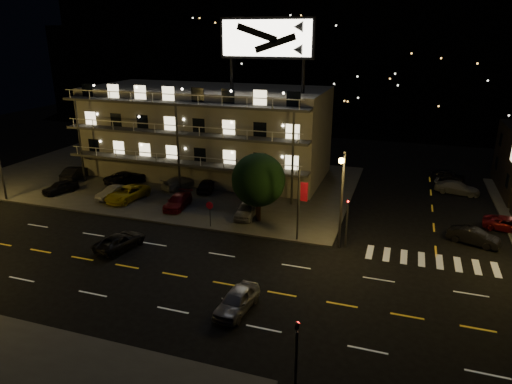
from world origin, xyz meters
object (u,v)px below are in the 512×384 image
(side_car_0, at_px, (474,236))
(lot_car_2, at_px, (127,193))
(tree, at_px, (258,181))
(lot_car_4, at_px, (247,209))
(road_car_west, at_px, (120,241))
(lot_car_7, at_px, (181,182))
(road_car_east, at_px, (237,300))

(side_car_0, bearing_deg, lot_car_2, 109.83)
(tree, height_order, lot_car_4, tree)
(lot_car_4, distance_m, road_car_west, 11.98)
(tree, distance_m, lot_car_7, 12.91)
(tree, bearing_deg, side_car_0, 3.64)
(lot_car_4, distance_m, road_car_east, 15.19)
(tree, xyz_separation_m, lot_car_7, (-10.99, 6.02, -3.09))
(lot_car_2, relative_size, lot_car_4, 1.22)
(lot_car_2, height_order, side_car_0, lot_car_2)
(lot_car_7, xyz_separation_m, road_car_east, (14.22, -20.00, -0.12))
(side_car_0, distance_m, road_car_east, 21.38)
(tree, xyz_separation_m, road_car_east, (3.24, -13.97, -3.21))
(lot_car_2, height_order, lot_car_4, lot_car_4)
(side_car_0, relative_size, road_car_west, 0.92)
(road_car_east, bearing_deg, lot_car_2, 146.33)
(lot_car_2, relative_size, lot_car_7, 1.10)
(lot_car_7, relative_size, side_car_0, 1.14)
(road_car_east, bearing_deg, lot_car_4, 113.47)
(lot_car_7, relative_size, road_car_west, 1.05)
(tree, distance_m, road_car_east, 14.70)
(lot_car_7, bearing_deg, lot_car_2, 79.70)
(lot_car_4, relative_size, road_car_west, 0.95)
(lot_car_4, xyz_separation_m, lot_car_7, (-9.73, 5.49, -0.04))
(side_car_0, bearing_deg, road_car_east, 154.40)
(tree, distance_m, road_car_west, 12.86)
(tree, height_order, road_car_west, tree)
(road_car_east, bearing_deg, lot_car_7, 131.67)
(road_car_west, bearing_deg, tree, -122.96)
(lot_car_7, bearing_deg, side_car_0, -165.28)
(road_car_west, bearing_deg, lot_car_4, -116.90)
(lot_car_4, bearing_deg, lot_car_2, 174.99)
(tree, relative_size, lot_car_7, 1.37)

